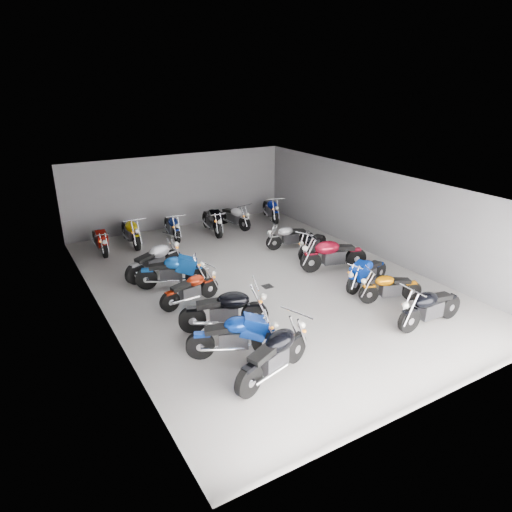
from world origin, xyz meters
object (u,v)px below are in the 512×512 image
object	(u,v)px
drain_grate	(267,286)
motorcycle_left_f	(155,261)
motorcycle_left_a	(274,355)
motorcycle_right_e	(312,244)
motorcycle_right_a	(430,307)
motorcycle_back_a	(100,240)
motorcycle_left_e	(172,272)
motorcycle_back_d	(212,221)
motorcycle_left_b	(234,336)
motorcycle_left_d	(191,289)
motorcycle_back_f	(271,209)
motorcycle_back_c	(172,226)
motorcycle_right_c	(367,273)
motorcycle_right_f	(290,236)
motorcycle_back_e	(234,216)
motorcycle_right_d	(333,255)
motorcycle_back_b	(131,232)
motorcycle_right_b	(390,287)

from	to	relation	value
drain_grate	motorcycle_left_f	size ratio (longest dim) A/B	0.15
motorcycle_left_a	motorcycle_right_e	world-z (taller)	motorcycle_left_a
motorcycle_right_a	motorcycle_back_a	size ratio (longest dim) A/B	1.11
motorcycle_left_e	motorcycle_right_a	bearing A→B (deg)	63.80
motorcycle_left_e	motorcycle_back_d	distance (m)	5.54
motorcycle_left_b	motorcycle_left_d	size ratio (longest dim) A/B	1.10
drain_grate	motorcycle_left_d	bearing A→B (deg)	176.87
drain_grate	motorcycle_back_d	size ratio (longest dim) A/B	0.14
motorcycle_right_e	motorcycle_back_a	xyz separation A→B (m)	(-6.83, 4.36, 0.03)
drain_grate	motorcycle_back_f	xyz separation A→B (m)	(3.99, 6.21, 0.52)
motorcycle_left_e	motorcycle_back_c	distance (m)	4.90
motorcycle_right_c	motorcycle_back_d	distance (m)	7.70
motorcycle_right_c	motorcycle_left_a	bearing A→B (deg)	102.30
motorcycle_left_f	drain_grate	bearing A→B (deg)	25.58
motorcycle_left_e	motorcycle_right_f	bearing A→B (deg)	123.79
motorcycle_back_a	motorcycle_back_c	bearing A→B (deg)	-175.71
motorcycle_right_c	motorcycle_back_e	world-z (taller)	motorcycle_back_e
motorcycle_right_a	motorcycle_left_b	bearing A→B (deg)	76.15
drain_grate	motorcycle_right_d	world-z (taller)	motorcycle_right_d
motorcycle_back_d	motorcycle_back_e	size ratio (longest dim) A/B	1.10
motorcycle_right_a	motorcycle_right_c	distance (m)	2.66
drain_grate	motorcycle_right_c	world-z (taller)	motorcycle_right_c
motorcycle_right_e	motorcycle_back_a	distance (m)	8.10
motorcycle_left_b	motorcycle_back_a	size ratio (longest dim) A/B	1.05
drain_grate	motorcycle_right_e	bearing A→B (deg)	27.44
motorcycle_left_d	motorcycle_right_c	xyz separation A→B (m)	(5.29, -1.76, 0.02)
drain_grate	motorcycle_right_f	bearing A→B (deg)	44.73
motorcycle_right_e	motorcycle_right_f	distance (m)	1.12
motorcycle_left_d	motorcycle_right_c	bearing A→B (deg)	61.17
motorcycle_left_f	motorcycle_back_b	xyz separation A→B (m)	(0.17, 3.47, -0.00)
motorcycle_left_d	motorcycle_right_d	distance (m)	5.25
motorcycle_right_f	motorcycle_back_c	distance (m)	4.98
motorcycle_right_e	motorcycle_back_d	world-z (taller)	motorcycle_back_d
motorcycle_right_e	motorcycle_right_f	world-z (taller)	motorcycle_right_f
motorcycle_left_f	motorcycle_back_c	distance (m)	3.92
motorcycle_right_d	motorcycle_back_a	size ratio (longest dim) A/B	1.14
motorcycle_left_d	motorcycle_right_e	distance (m)	5.66
motorcycle_right_c	motorcycle_right_e	xyz separation A→B (m)	(0.20, 3.13, -0.04)
motorcycle_back_f	drain_grate	bearing A→B (deg)	72.82
motorcycle_right_b	motorcycle_back_c	distance (m)	9.49
motorcycle_left_d	motorcycle_right_d	world-z (taller)	motorcycle_right_d
motorcycle_back_f	motorcycle_left_e	bearing A→B (deg)	50.90
motorcycle_left_b	motorcycle_back_b	world-z (taller)	motorcycle_back_b
motorcycle_back_d	motorcycle_right_b	bearing A→B (deg)	108.40
motorcycle_left_a	motorcycle_back_e	size ratio (longest dim) A/B	1.10
drain_grate	motorcycle_back_a	world-z (taller)	motorcycle_back_a
motorcycle_right_a	motorcycle_back_a	distance (m)	12.01
motorcycle_left_f	motorcycle_right_e	world-z (taller)	motorcycle_left_f
motorcycle_back_d	motorcycle_back_a	bearing A→B (deg)	6.07
motorcycle_left_b	motorcycle_right_b	world-z (taller)	motorcycle_left_b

